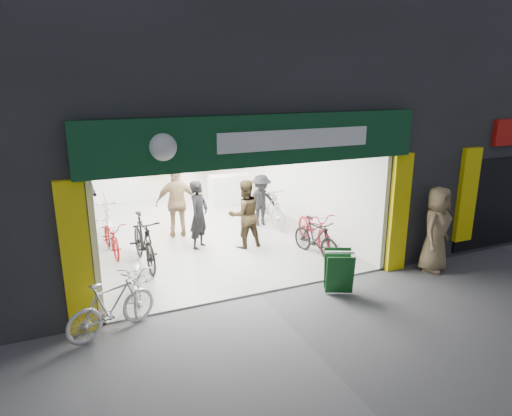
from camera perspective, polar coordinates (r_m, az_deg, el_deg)
ground at (r=9.14m, az=0.46°, el=-10.75°), size 60.00×60.00×0.00m
building at (r=13.14m, az=-4.90°, el=16.82°), size 17.00×10.27×8.00m
bike_left_front at (r=8.91m, az=-14.60°, el=-8.80°), size 0.92×1.80×0.90m
bike_left_midfront at (r=10.50m, az=-13.86°, el=-4.05°), size 0.66×2.01×1.19m
bike_left_midback at (r=11.52m, az=-17.61°, el=-3.47°), size 0.69×1.65×0.84m
bike_left_back at (r=12.41m, az=-18.12°, el=-1.25°), size 0.64×2.03×1.20m
bike_right_front at (r=10.87m, az=7.48°, el=-3.71°), size 0.72×1.62×0.94m
bike_right_mid at (r=11.61m, az=7.25°, el=-2.46°), size 0.75×1.80×0.92m
bike_right_back at (r=12.98m, az=1.44°, el=0.28°), size 0.74×2.04×1.20m
parked_bike at (r=8.04m, az=-17.57°, el=-11.64°), size 1.66×1.04×0.96m
customer_a at (r=11.25m, az=-7.15°, el=-0.92°), size 0.74×0.74×1.73m
customer_b at (r=11.21m, az=-1.43°, el=-0.83°), size 0.86×0.68×1.74m
customer_c at (r=12.86m, az=0.66°, el=0.86°), size 1.00×0.60×1.51m
customer_d at (r=12.08m, az=-9.78°, el=0.63°), size 1.19×0.67×1.92m
pedestrian_near at (r=10.64m, az=21.59°, el=-2.47°), size 1.10×0.95×1.89m
sandwich_board at (r=9.19m, az=10.31°, el=-7.71°), size 0.72×0.73×0.83m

